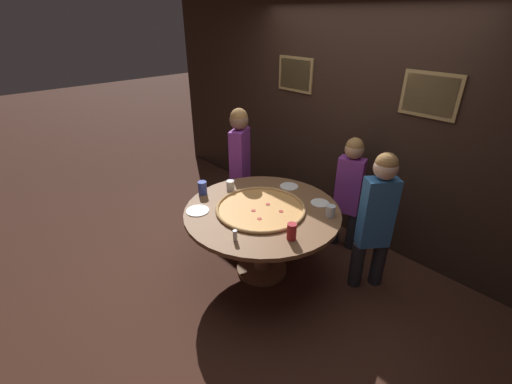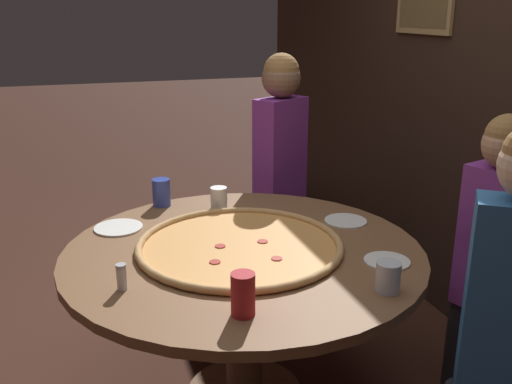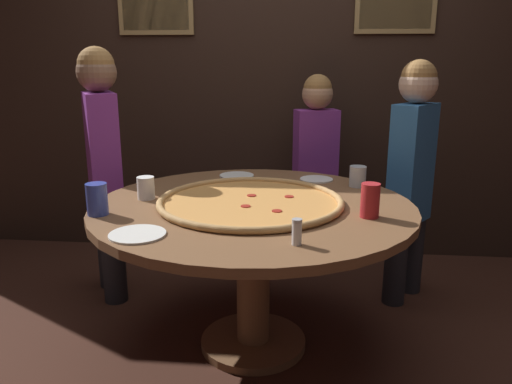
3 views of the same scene
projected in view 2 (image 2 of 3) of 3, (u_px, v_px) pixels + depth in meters
dining_table at (244, 279)px, 2.40m from camera, size 1.49×1.49×0.74m
giant_pizza at (240, 245)px, 2.36m from camera, size 0.86×0.86×0.03m
drink_cup_far_right at (219, 198)px, 2.82m from camera, size 0.08×0.08×0.11m
drink_cup_by_shaker at (161, 192)px, 2.86m from camera, size 0.09×0.09×0.14m
drink_cup_centre_back at (388, 277)px, 1.99m from camera, size 0.09×0.09×0.11m
drink_cup_front_edge at (243, 294)px, 1.83m from camera, size 0.08×0.08×0.15m
white_plate_far_back at (387, 261)px, 2.23m from camera, size 0.18×0.18×0.01m
white_plate_right_side at (346, 221)px, 2.66m from camera, size 0.20×0.20×0.01m
white_plate_left_side at (118, 228)px, 2.58m from camera, size 0.22×0.22×0.01m
condiment_shaker at (122, 277)px, 2.00m from camera, size 0.04×0.04×0.10m
diner_side_left at (280, 164)px, 3.31m from camera, size 0.29×0.38×1.46m
diner_far_left at (493, 247)px, 2.38m from camera, size 0.34×0.22×1.30m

